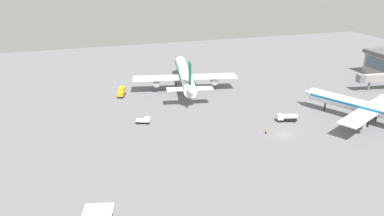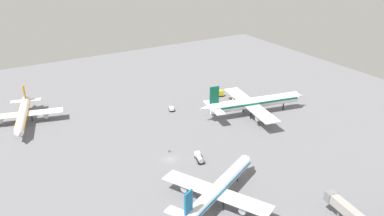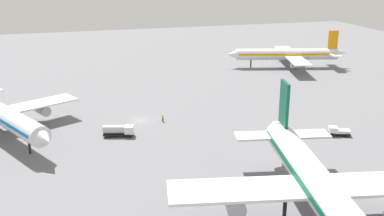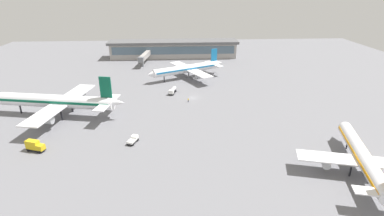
{
  "view_description": "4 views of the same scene",
  "coord_description": "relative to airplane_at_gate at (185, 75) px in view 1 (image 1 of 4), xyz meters",
  "views": [
    {
      "loc": [
        -85.92,
        56.0,
        47.57
      ],
      "look_at": [
        12.45,
        24.95,
        6.87
      ],
      "focal_mm": 34.22,
      "sensor_mm": 36.0,
      "label": 1
    },
    {
      "loc": [
        -57.42,
        -112.72,
        75.81
      ],
      "look_at": [
        24.46,
        25.54,
        5.39
      ],
      "focal_mm": 37.56,
      "sensor_mm": 36.0,
      "label": 2
    },
    {
      "loc": [
        100.35,
        -16.64,
        35.67
      ],
      "look_at": [
        10.39,
        9.42,
        5.41
      ],
      "focal_mm": 43.48,
      "sensor_mm": 36.0,
      "label": 3
    },
    {
      "loc": [
        7.6,
        121.85,
        45.92
      ],
      "look_at": [
        1.71,
        23.25,
        4.87
      ],
      "focal_mm": 28.17,
      "sensor_mm": 36.0,
      "label": 4
    }
  ],
  "objects": [
    {
      "name": "airplane_distant",
      "position": [
        -49.97,
        -45.71,
        -0.82
      ],
      "size": [
        41.34,
        34.42,
        13.59
      ],
      "rotation": [
        0.0,
        0.0,
        0.47
      ],
      "color": "white",
      "rests_on": "ground"
    },
    {
      "name": "catering_truck",
      "position": [
        -1.53,
        25.83,
        -4.07
      ],
      "size": [
        5.91,
        3.67,
        3.3
      ],
      "rotation": [
        0.0,
        0.0,
        2.8
      ],
      "color": "black",
      "rests_on": "ground"
    },
    {
      "name": "pushback_tractor",
      "position": [
        -29.79,
        22.46,
        -4.79
      ],
      "size": [
        3.46,
        4.79,
        1.9
      ],
      "rotation": [
        0.0,
        0.0,
        4.34
      ],
      "color": "black",
      "rests_on": "ground"
    },
    {
      "name": "jet_bridge",
      "position": [
        -25.36,
        -75.76,
        -0.62
      ],
      "size": [
        6.19,
        23.46,
        6.74
      ],
      "rotation": [
        0.0,
        0.0,
        1.43
      ],
      "color": "#9E9993",
      "rests_on": "ground"
    },
    {
      "name": "ground",
      "position": [
        -50.76,
        -15.92,
        -5.76
      ],
      "size": [
        288.0,
        288.0,
        0.0
      ],
      "primitive_type": "plane",
      "color": "slate"
    },
    {
      "name": "ground_crew_worker",
      "position": [
        -48.58,
        -11.07,
        -4.91
      ],
      "size": [
        0.53,
        0.53,
        1.67
      ],
      "rotation": [
        0.0,
        0.0,
        2.25
      ],
      "color": "#1E2338",
      "rests_on": "ground"
    },
    {
      "name": "fuel_truck",
      "position": [
        -42.09,
        -22.06,
        -4.37
      ],
      "size": [
        3.53,
        6.58,
        2.5
      ],
      "rotation": [
        0.0,
        0.0,
        1.3
      ],
      "color": "black",
      "rests_on": "ground"
    },
    {
      "name": "airplane_at_gate",
      "position": [
        0.0,
        0.0,
        0.0
      ],
      "size": [
        51.79,
        42.05,
        15.85
      ],
      "rotation": [
        0.0,
        0.0,
        6.09
      ],
      "color": "white",
      "rests_on": "ground"
    }
  ]
}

